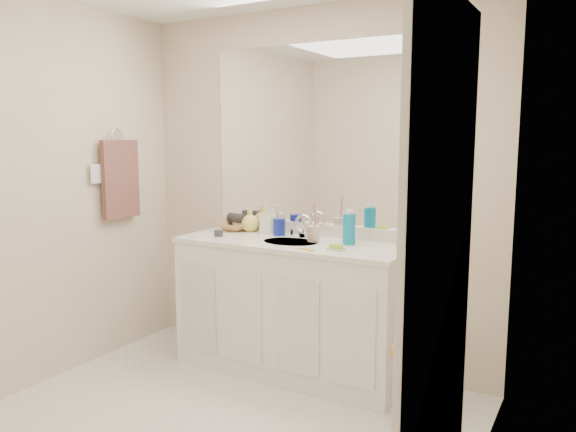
# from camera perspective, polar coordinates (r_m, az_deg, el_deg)

# --- Properties ---
(wall_back) EXTENTS (2.60, 0.02, 2.40)m
(wall_back) POSITION_cam_1_polar(r_m,az_deg,el_deg) (3.83, 2.40, 2.82)
(wall_back) COLOR beige
(wall_back) RESTS_ON floor
(wall_left) EXTENTS (0.02, 2.60, 2.40)m
(wall_left) POSITION_cam_1_polar(r_m,az_deg,el_deg) (3.70, -25.82, 1.84)
(wall_left) COLOR beige
(wall_left) RESTS_ON floor
(wall_right) EXTENTS (0.02, 2.60, 2.40)m
(wall_right) POSITION_cam_1_polar(r_m,az_deg,el_deg) (2.17, 17.53, -1.65)
(wall_right) COLOR beige
(wall_right) RESTS_ON floor
(vanity_cabinet) EXTENTS (1.50, 0.55, 0.85)m
(vanity_cabinet) POSITION_cam_1_polar(r_m,az_deg,el_deg) (3.74, 0.38, -9.42)
(vanity_cabinet) COLOR white
(vanity_cabinet) RESTS_ON floor
(countertop) EXTENTS (1.52, 0.57, 0.03)m
(countertop) POSITION_cam_1_polar(r_m,az_deg,el_deg) (3.63, 0.39, -2.79)
(countertop) COLOR white
(countertop) RESTS_ON vanity_cabinet
(backsplash) EXTENTS (1.52, 0.03, 0.08)m
(backsplash) POSITION_cam_1_polar(r_m,az_deg,el_deg) (3.85, 2.27, -1.35)
(backsplash) COLOR silver
(backsplash) RESTS_ON countertop
(sink_basin) EXTENTS (0.37, 0.37, 0.02)m
(sink_basin) POSITION_cam_1_polar(r_m,az_deg,el_deg) (3.61, 0.23, -2.80)
(sink_basin) COLOR beige
(sink_basin) RESTS_ON countertop
(faucet) EXTENTS (0.02, 0.02, 0.11)m
(faucet) POSITION_cam_1_polar(r_m,az_deg,el_deg) (3.76, 1.58, -1.34)
(faucet) COLOR silver
(faucet) RESTS_ON countertop
(mirror) EXTENTS (1.48, 0.01, 1.20)m
(mirror) POSITION_cam_1_polar(r_m,az_deg,el_deg) (3.80, 2.39, 8.22)
(mirror) COLOR white
(mirror) RESTS_ON wall_back
(blue_mug) EXTENTS (0.10, 0.10, 0.12)m
(blue_mug) POSITION_cam_1_polar(r_m,az_deg,el_deg) (3.83, -0.90, -1.11)
(blue_mug) COLOR navy
(blue_mug) RESTS_ON countertop
(tan_cup) EXTENTS (0.10, 0.10, 0.10)m
(tan_cup) POSITION_cam_1_polar(r_m,az_deg,el_deg) (3.61, 2.59, -1.80)
(tan_cup) COLOR #C5AD8B
(tan_cup) RESTS_ON countertop
(toothbrush) EXTENTS (0.01, 0.04, 0.20)m
(toothbrush) POSITION_cam_1_polar(r_m,az_deg,el_deg) (3.59, 2.75, -0.26)
(toothbrush) COLOR #E93D7C
(toothbrush) RESTS_ON tan_cup
(mouthwash_bottle) EXTENTS (0.11, 0.11, 0.19)m
(mouthwash_bottle) POSITION_cam_1_polar(r_m,az_deg,el_deg) (3.53, 6.21, -1.32)
(mouthwash_bottle) COLOR #0E80A9
(mouthwash_bottle) RESTS_ON countertop
(soap_dish) EXTENTS (0.12, 0.10, 0.01)m
(soap_dish) POSITION_cam_1_polar(r_m,az_deg,el_deg) (3.35, 4.91, -3.40)
(soap_dish) COLOR silver
(soap_dish) RESTS_ON countertop
(green_soap) EXTENTS (0.07, 0.05, 0.03)m
(green_soap) POSITION_cam_1_polar(r_m,az_deg,el_deg) (3.35, 4.91, -3.08)
(green_soap) COLOR #A3C730
(green_soap) RESTS_ON soap_dish
(orange_comb) EXTENTS (0.12, 0.07, 0.00)m
(orange_comb) POSITION_cam_1_polar(r_m,az_deg,el_deg) (3.35, 1.94, -3.42)
(orange_comb) COLOR orange
(orange_comb) RESTS_ON countertop
(dark_jar) EXTENTS (0.07, 0.07, 0.04)m
(dark_jar) POSITION_cam_1_polar(r_m,az_deg,el_deg) (3.83, -7.08, -1.74)
(dark_jar) COLOR #2E2D33
(dark_jar) RESTS_ON countertop
(soap_bottle_white) EXTENTS (0.08, 0.08, 0.17)m
(soap_bottle_white) POSITION_cam_1_polar(r_m,az_deg,el_deg) (3.94, -1.61, -0.46)
(soap_bottle_white) COLOR silver
(soap_bottle_white) RESTS_ON countertop
(soap_bottle_cream) EXTENTS (0.11, 0.11, 0.18)m
(soap_bottle_cream) POSITION_cam_1_polar(r_m,az_deg,el_deg) (3.93, -2.23, -0.40)
(soap_bottle_cream) COLOR #F1E7C4
(soap_bottle_cream) RESTS_ON countertop
(soap_bottle_yellow) EXTENTS (0.13, 0.13, 0.16)m
(soap_bottle_yellow) POSITION_cam_1_polar(r_m,az_deg,el_deg) (4.00, -3.89, -0.39)
(soap_bottle_yellow) COLOR #EED85C
(soap_bottle_yellow) RESTS_ON countertop
(wicker_basket) EXTENTS (0.23, 0.23, 0.06)m
(wicker_basket) POSITION_cam_1_polar(r_m,az_deg,el_deg) (4.06, -5.44, -1.06)
(wicker_basket) COLOR #AF7846
(wicker_basket) RESTS_ON countertop
(hair_dryer) EXTENTS (0.15, 0.08, 0.07)m
(hair_dryer) POSITION_cam_1_polar(r_m,az_deg,el_deg) (4.04, -5.22, -0.21)
(hair_dryer) COLOR black
(hair_dryer) RESTS_ON wicker_basket
(towel_ring) EXTENTS (0.01, 0.11, 0.11)m
(towel_ring) POSITION_cam_1_polar(r_m,az_deg,el_deg) (4.15, -17.02, 7.73)
(towel_ring) COLOR silver
(towel_ring) RESTS_ON wall_left
(hand_towel) EXTENTS (0.04, 0.32, 0.55)m
(hand_towel) POSITION_cam_1_polar(r_m,az_deg,el_deg) (4.15, -16.65, 3.60)
(hand_towel) COLOR #4A2C28
(hand_towel) RESTS_ON towel_ring
(switch_plate) EXTENTS (0.01, 0.08, 0.13)m
(switch_plate) POSITION_cam_1_polar(r_m,az_deg,el_deg) (4.03, -18.95, 4.08)
(switch_plate) COLOR white
(switch_plate) RESTS_ON wall_left
(door) EXTENTS (0.02, 0.82, 2.00)m
(door) POSITION_cam_1_polar(r_m,az_deg,el_deg) (1.93, 15.03, -8.84)
(door) COLOR silver
(door) RESTS_ON floor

